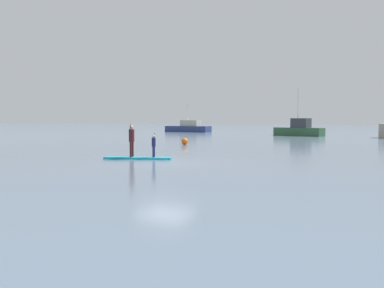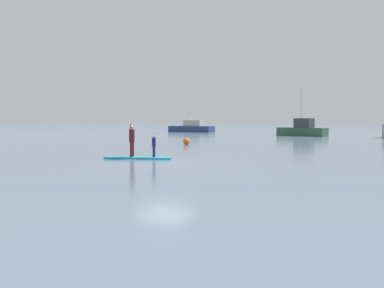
{
  "view_description": "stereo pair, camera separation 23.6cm",
  "coord_description": "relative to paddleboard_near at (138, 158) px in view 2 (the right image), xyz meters",
  "views": [
    {
      "loc": [
        9.92,
        -17.58,
        2.07
      ],
      "look_at": [
        0.71,
        1.4,
        0.81
      ],
      "focal_mm": 40.49,
      "sensor_mm": 36.0,
      "label": 1
    },
    {
      "loc": [
        10.13,
        -17.48,
        2.07
      ],
      "look_at": [
        0.71,
        1.4,
        0.81
      ],
      "focal_mm": 40.49,
      "sensor_mm": 36.0,
      "label": 2
    }
  ],
  "objects": [
    {
      "name": "ground_plane",
      "position": [
        2.14,
        -0.95,
        -0.05
      ],
      "size": [
        240.0,
        240.0,
        0.0
      ],
      "primitive_type": "plane",
      "color": "slate"
    },
    {
      "name": "paddleboard_near",
      "position": [
        0.0,
        0.0,
        0.0
      ],
      "size": [
        3.46,
        1.67,
        0.1
      ],
      "color": "#1E9EB2",
      "rests_on": "ground"
    },
    {
      "name": "paddler_adult",
      "position": [
        -0.3,
        -0.11,
        0.98
      ],
      "size": [
        0.36,
        0.49,
        1.68
      ],
      "color": "#4C1419",
      "rests_on": "paddleboard_near"
    },
    {
      "name": "paddler_child_solo",
      "position": [
        0.78,
        0.27,
        0.69
      ],
      "size": [
        0.25,
        0.39,
        1.21
      ],
      "color": "#19194C",
      "rests_on": "paddleboard_near"
    },
    {
      "name": "fishing_boat_green_midground",
      "position": [
        1.29,
        32.5,
        0.7
      ],
      "size": [
        6.0,
        3.11,
        5.58
      ],
      "color": "#2D5638",
      "rests_on": "ground"
    },
    {
      "name": "motor_boat_small_navy",
      "position": [
        -16.73,
        39.68,
        0.61
      ],
      "size": [
        6.91,
        2.42,
        4.31
      ],
      "color": "navy",
      "rests_on": "ground"
    },
    {
      "name": "mooring_buoy_near",
      "position": [
        -3.24,
        11.68,
        0.21
      ],
      "size": [
        0.53,
        0.53,
        0.53
      ],
      "primitive_type": "sphere",
      "color": "orange",
      "rests_on": "ground"
    }
  ]
}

